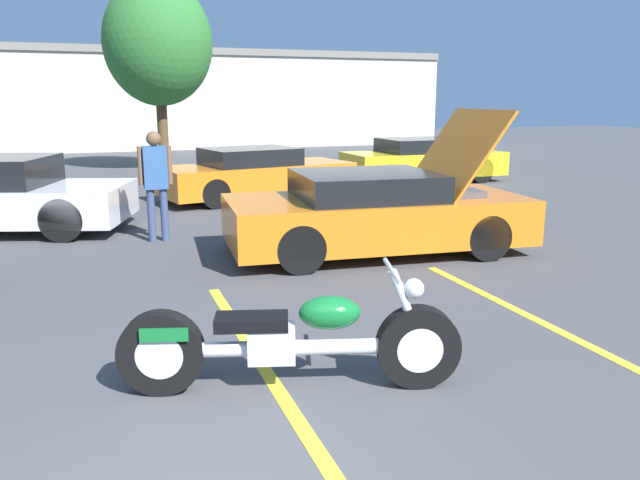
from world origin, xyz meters
name	(u,v)px	position (x,y,z in m)	size (l,w,h in m)	color
parking_stripe_middle	(264,368)	(0.89, 2.08, 0.00)	(0.12, 4.72, 0.01)	yellow
parking_stripe_back	(550,326)	(3.83, 2.08, 0.00)	(0.12, 4.72, 0.01)	yellow
far_building	(98,96)	(0.00, 27.54, 2.34)	(32.00, 4.20, 4.40)	beige
tree_background	(158,43)	(1.72, 17.41, 3.85)	(3.24, 3.24, 5.73)	brown
motorcycle	(290,342)	(0.99, 1.66, 0.39)	(2.58, 1.02, 0.96)	black
show_car_hood_open	(378,212)	(3.52, 5.51, 0.60)	(4.48, 2.30, 2.07)	orange
parked_car_mid_right_row	(256,174)	(3.07, 11.04, 0.56)	(4.56, 2.56, 1.15)	orange
parked_car_mid_left_row	(2,196)	(-1.86, 9.00, 0.61)	(4.42, 3.02, 1.27)	silver
parked_car_right_row	(422,161)	(8.08, 12.43, 0.58)	(4.31, 1.80, 1.17)	yellow
spectator_far_lot	(156,176)	(0.55, 7.35, 1.03)	(0.52, 0.23, 1.73)	#38476B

